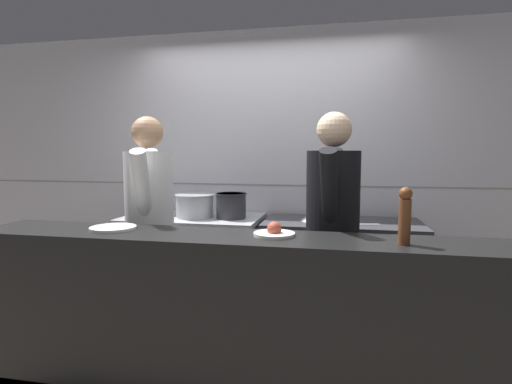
{
  "coord_description": "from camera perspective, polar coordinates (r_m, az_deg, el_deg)",
  "views": [
    {
      "loc": [
        0.63,
        -2.36,
        1.46
      ],
      "look_at": [
        0.02,
        0.68,
        1.15
      ],
      "focal_mm": 28.0,
      "sensor_mm": 36.0,
      "label": 1
    }
  ],
  "objects": [
    {
      "name": "mixing_bowl_steel",
      "position": [
        3.41,
        8.77,
        -3.24
      ],
      "size": [
        0.29,
        0.29,
        0.1
      ],
      "color": "#B7BABF",
      "rests_on": "prep_counter"
    },
    {
      "name": "oven_range",
      "position": [
        3.74,
        -8.89,
        -10.13
      ],
      "size": [
        1.22,
        0.71,
        0.89
      ],
      "color": "#232326",
      "rests_on": "ground_plane"
    },
    {
      "name": "pepper_mill",
      "position": [
        2.17,
        20.5,
        -3.06
      ],
      "size": [
        0.07,
        0.07,
        0.3
      ],
      "color": "brown",
      "rests_on": "pass_counter"
    },
    {
      "name": "plated_dish_main",
      "position": [
        2.61,
        -19.74,
        -4.86
      ],
      "size": [
        0.28,
        0.28,
        0.02
      ],
      "color": "white",
      "rests_on": "pass_counter"
    },
    {
      "name": "chefs_knife",
      "position": [
        3.28,
        13.39,
        -4.47
      ],
      "size": [
        0.39,
        0.1,
        0.02
      ],
      "color": "#B7BABF",
      "rests_on": "prep_counter"
    },
    {
      "name": "prep_counter",
      "position": [
        3.52,
        12.05,
        -11.27
      ],
      "size": [
        1.3,
        0.65,
        0.88
      ],
      "color": "#38383D",
      "rests_on": "ground_plane"
    },
    {
      "name": "braising_pot",
      "position": [
        3.48,
        -3.58,
        -1.88
      ],
      "size": [
        0.27,
        0.27,
        0.22
      ],
      "color": "#2D2D33",
      "rests_on": "oven_range"
    },
    {
      "name": "chef_head_cook",
      "position": [
        3.04,
        -14.93,
        -4.04
      ],
      "size": [
        0.43,
        0.75,
        1.72
      ],
      "rotation": [
        0.0,
        0.0,
        0.26
      ],
      "color": "black",
      "rests_on": "ground_plane"
    },
    {
      "name": "stock_pot",
      "position": [
        3.77,
        -15.28,
        -1.36
      ],
      "size": [
        0.32,
        0.32,
        0.24
      ],
      "color": "#B7BABF",
      "rests_on": "oven_range"
    },
    {
      "name": "pass_counter",
      "position": [
        2.44,
        -3.41,
        -17.74
      ],
      "size": [
        3.14,
        0.45,
        0.99
      ],
      "color": "black",
      "rests_on": "ground_plane"
    },
    {
      "name": "wall_back_tiled",
      "position": [
        3.83,
        1.95,
        3.31
      ],
      "size": [
        8.0,
        0.06,
        2.6
      ],
      "color": "silver",
      "rests_on": "ground_plane"
    },
    {
      "name": "ground_plane",
      "position": [
        2.85,
        -3.34,
        -25.13
      ],
      "size": [
        14.0,
        14.0,
        0.0
      ],
      "primitive_type": "plane",
      "color": "#6B6056"
    },
    {
      "name": "plated_dish_appetiser",
      "position": [
        2.28,
        2.62,
        -5.76
      ],
      "size": [
        0.24,
        0.24,
        0.08
      ],
      "color": "white",
      "rests_on": "pass_counter"
    },
    {
      "name": "sauce_pot",
      "position": [
        3.58,
        -8.74,
        -1.87
      ],
      "size": [
        0.35,
        0.35,
        0.2
      ],
      "color": "#B7BABF",
      "rests_on": "oven_range"
    },
    {
      "name": "chef_sous",
      "position": [
        2.71,
        10.85,
        -5.11
      ],
      "size": [
        0.38,
        0.75,
        1.72
      ],
      "rotation": [
        0.0,
        0.0,
        -0.09
      ],
      "color": "black",
      "rests_on": "ground_plane"
    }
  ]
}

